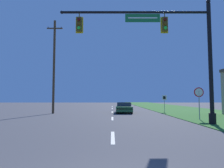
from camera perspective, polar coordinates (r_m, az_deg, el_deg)
The scene contains 7 objects.
grass_verge_right at distance 34.43m, azimuth 17.88°, elevation -6.71°, with size 10.00×110.00×0.04m.
road_center_line at distance 24.79m, azimuth 0.02°, elevation -8.01°, with size 0.16×34.80×0.01m.
signal_mast at distance 13.90m, azimuth 16.96°, elevation 10.19°, with size 10.11×0.47×8.24m.
car_ahead at distance 23.57m, azimuth 3.37°, elevation -6.75°, with size 1.96×4.39×1.19m.
stop_sign at distance 17.08m, azimuth 23.52°, elevation -3.17°, with size 0.76×0.07×2.50m.
route_sign_post at distance 25.10m, azimuth 14.67°, elevation -4.36°, with size 0.55×0.06×2.03m.
utility_pole_near at distance 23.60m, azimuth -16.30°, elevation 5.26°, with size 1.80×0.26×10.61m.
Camera 1 is at (-0.03, -2.74, 1.67)m, focal length 32.00 mm.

